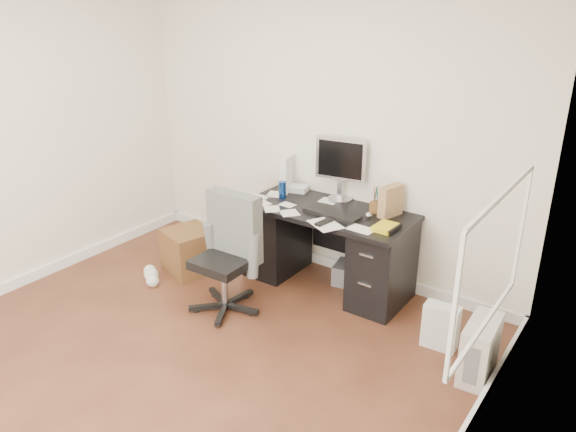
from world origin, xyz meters
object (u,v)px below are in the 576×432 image
at_px(lcd_monitor, 341,169).
at_px(office_chair, 223,256).
at_px(pc_tower, 480,349).
at_px(wicker_basket, 189,251).
at_px(desk, 327,246).
at_px(keyboard, 332,214).

distance_m(lcd_monitor, office_chair, 1.31).
height_order(lcd_monitor, pc_tower, lcd_monitor).
bearing_deg(lcd_monitor, wicker_basket, -155.64).
bearing_deg(lcd_monitor, desk, -90.49).
relative_size(keyboard, wicker_basket, 1.20).
relative_size(lcd_monitor, keyboard, 1.17).
bearing_deg(lcd_monitor, pc_tower, -33.66).
height_order(desk, lcd_monitor, lcd_monitor).
xyz_separation_m(keyboard, office_chair, (-0.58, -0.75, -0.26)).
bearing_deg(office_chair, desk, 59.29).
relative_size(keyboard, office_chair, 0.50).
relative_size(office_chair, pc_tower, 2.32).
relative_size(lcd_monitor, pc_tower, 1.37).
xyz_separation_m(desk, office_chair, (-0.49, -0.85, 0.10)).
height_order(office_chair, pc_tower, office_chair).
relative_size(desk, wicker_basket, 3.57).
relative_size(desk, keyboard, 2.98).
distance_m(lcd_monitor, pc_tower, 1.94).
distance_m(office_chair, wicker_basket, 0.87).
distance_m(keyboard, wicker_basket, 1.50).
bearing_deg(pc_tower, lcd_monitor, 151.54).
xyz_separation_m(lcd_monitor, keyboard, (0.13, -0.35, -0.28)).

